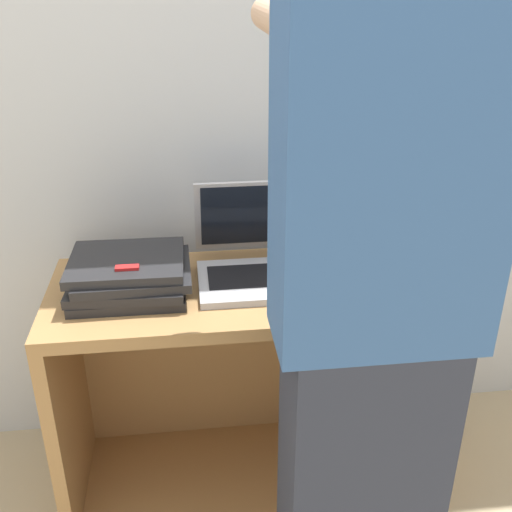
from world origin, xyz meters
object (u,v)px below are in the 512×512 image
object	(u,v)px
laptop_stack_right	(371,262)
laptop_open	(250,258)
person	(374,316)
laptop_stack_left	(130,275)

from	to	relation	value
laptop_stack_right	laptop_open	bearing A→B (deg)	170.37
person	laptop_stack_left	bearing A→B (deg)	136.93
laptop_stack_left	laptop_stack_right	world-z (taller)	same
laptop_open	laptop_stack_left	world-z (taller)	laptop_open
laptop_open	laptop_stack_left	bearing A→B (deg)	-169.81
person	laptop_open	bearing A→B (deg)	108.60
laptop_open	person	bearing A→B (deg)	-71.40
laptop_open	laptop_stack_left	distance (m)	0.34
laptop_open	person	xyz separation A→B (m)	(0.18, -0.54, 0.12)
laptop_stack_right	person	xyz separation A→B (m)	(-0.15, -0.49, 0.12)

